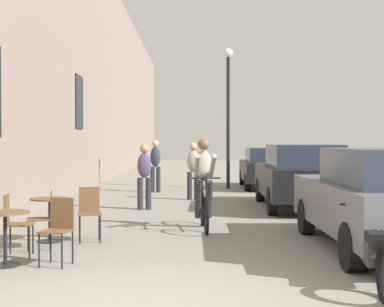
# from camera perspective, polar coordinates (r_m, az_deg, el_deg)

# --- Properties ---
(building_facade_left) EXTENTS (0.54, 68.00, 8.88)m
(building_facade_left) POSITION_cam_1_polar(r_m,az_deg,el_deg) (20.03, -11.55, 9.19)
(building_facade_left) COLOR gray
(building_facade_left) RESTS_ON ground_plane
(cafe_table_near) EXTENTS (0.64, 0.64, 0.72)m
(cafe_table_near) POSITION_cam_1_polar(r_m,az_deg,el_deg) (7.91, -18.72, -7.07)
(cafe_table_near) COLOR black
(cafe_table_near) RESTS_ON ground_plane
(cafe_chair_near_toward_street) EXTENTS (0.42, 0.42, 0.89)m
(cafe_chair_near_toward_street) POSITION_cam_1_polar(r_m,az_deg,el_deg) (8.51, -17.90, -6.51)
(cafe_chair_near_toward_street) COLOR black
(cafe_chair_near_toward_street) RESTS_ON ground_plane
(cafe_chair_near_toward_wall) EXTENTS (0.46, 0.46, 0.89)m
(cafe_chair_near_toward_wall) POSITION_cam_1_polar(r_m,az_deg,el_deg) (7.79, -13.67, -7.19)
(cafe_chair_near_toward_wall) COLOR black
(cafe_chair_near_toward_wall) RESTS_ON ground_plane
(cafe_table_mid) EXTENTS (0.64, 0.64, 0.72)m
(cafe_table_mid) POSITION_cam_1_polar(r_m,az_deg,el_deg) (9.57, -14.52, -5.61)
(cafe_table_mid) COLOR black
(cafe_table_mid) RESTS_ON ground_plane
(cafe_chair_mid_toward_street) EXTENTS (0.45, 0.45, 0.89)m
(cafe_chair_mid_toward_street) POSITION_cam_1_polar(r_m,az_deg,el_deg) (9.51, -10.65, -5.66)
(cafe_chair_mid_toward_street) COLOR black
(cafe_chair_mid_toward_street) RESTS_ON ground_plane
(cafe_chair_mid_toward_wall) EXTENTS (0.46, 0.46, 0.89)m
(cafe_chair_mid_toward_wall) POSITION_cam_1_polar(r_m,az_deg,el_deg) (8.97, -15.01, -6.09)
(cafe_chair_mid_toward_wall) COLOR black
(cafe_chair_mid_toward_wall) RESTS_ON ground_plane
(cyclist_on_bicycle) EXTENTS (0.52, 1.76, 1.74)m
(cyclist_on_bicycle) POSITION_cam_1_polar(r_m,az_deg,el_deg) (10.63, 0.94, -3.32)
(cyclist_on_bicycle) COLOR black
(cyclist_on_bicycle) RESTS_ON ground_plane
(pedestrian_near) EXTENTS (0.36, 0.27, 1.59)m
(pedestrian_near) POSITION_cam_1_polar(r_m,az_deg,el_deg) (13.66, -5.15, -1.97)
(pedestrian_near) COLOR #26262D
(pedestrian_near) RESTS_ON ground_plane
(pedestrian_mid) EXTENTS (0.35, 0.25, 1.61)m
(pedestrian_mid) POSITION_cam_1_polar(r_m,az_deg,el_deg) (15.88, -0.17, -1.46)
(pedestrian_mid) COLOR #26262D
(pedestrian_mid) RESTS_ON ground_plane
(pedestrian_far) EXTENTS (0.38, 0.30, 1.70)m
(pedestrian_far) POSITION_cam_1_polar(r_m,az_deg,el_deg) (18.30, -4.02, -0.96)
(pedestrian_far) COLOR #26262D
(pedestrian_far) RESTS_ON ground_plane
(street_lamp) EXTENTS (0.32, 0.32, 4.90)m
(street_lamp) POSITION_cam_1_polar(r_m,az_deg,el_deg) (19.72, 3.41, 5.46)
(street_lamp) COLOR black
(street_lamp) RESTS_ON ground_plane
(parked_car_nearest) EXTENTS (1.85, 4.37, 1.55)m
(parked_car_nearest) POSITION_cam_1_polar(r_m,az_deg,el_deg) (8.92, 18.44, -4.30)
(parked_car_nearest) COLOR #595960
(parked_car_nearest) RESTS_ON ground_plane
(parked_car_second) EXTENTS (1.98, 4.49, 1.58)m
(parked_car_second) POSITION_cam_1_polar(r_m,az_deg,el_deg) (14.12, 10.63, -2.18)
(parked_car_second) COLOR black
(parked_car_second) RESTS_ON ground_plane
(parked_car_third) EXTENTS (1.79, 4.07, 1.43)m
(parked_car_third) POSITION_cam_1_polar(r_m,az_deg,el_deg) (20.02, 7.28, -1.38)
(parked_car_third) COLOR black
(parked_car_third) RESTS_ON ground_plane
(parked_motorcycle) EXTENTS (0.62, 2.14, 0.92)m
(parked_motorcycle) POSITION_cam_1_polar(r_m,az_deg,el_deg) (6.92, 17.66, -9.23)
(parked_motorcycle) COLOR black
(parked_motorcycle) RESTS_ON ground_plane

